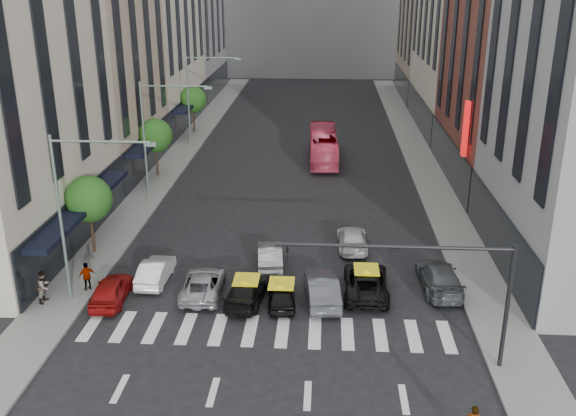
% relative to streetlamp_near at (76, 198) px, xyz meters
% --- Properties ---
extents(ground, '(160.00, 160.00, 0.00)m').
position_rel_streetlamp_near_xyz_m(ground, '(10.04, -4.00, -5.90)').
color(ground, black).
rests_on(ground, ground).
extents(sidewalk_left, '(3.00, 96.00, 0.15)m').
position_rel_streetlamp_near_xyz_m(sidewalk_left, '(-1.46, 26.00, -5.83)').
color(sidewalk_left, slate).
rests_on(sidewalk_left, ground).
extents(sidewalk_right, '(3.00, 96.00, 0.15)m').
position_rel_streetlamp_near_xyz_m(sidewalk_right, '(21.54, 26.00, -5.83)').
color(sidewalk_right, slate).
rests_on(sidewalk_right, ground).
extents(building_left_b, '(8.00, 16.00, 24.00)m').
position_rel_streetlamp_near_xyz_m(building_left_b, '(-6.96, 24.00, 6.10)').
color(building_left_b, tan).
rests_on(building_left_b, ground).
extents(building_right_b, '(8.00, 18.00, 26.00)m').
position_rel_streetlamp_near_xyz_m(building_right_b, '(27.04, 23.00, 7.10)').
color(building_right_b, brown).
rests_on(building_right_b, ground).
extents(tree_near, '(2.88, 2.88, 4.95)m').
position_rel_streetlamp_near_xyz_m(tree_near, '(-1.76, 6.00, -2.25)').
color(tree_near, black).
rests_on(tree_near, sidewalk_left).
extents(tree_mid, '(2.88, 2.88, 4.95)m').
position_rel_streetlamp_near_xyz_m(tree_mid, '(-1.76, 22.00, -2.25)').
color(tree_mid, black).
rests_on(tree_mid, sidewalk_left).
extents(tree_far, '(2.88, 2.88, 4.95)m').
position_rel_streetlamp_near_xyz_m(tree_far, '(-1.76, 38.00, -2.25)').
color(tree_far, black).
rests_on(tree_far, sidewalk_left).
extents(streetlamp_near, '(5.38, 0.25, 9.00)m').
position_rel_streetlamp_near_xyz_m(streetlamp_near, '(0.00, 0.00, 0.00)').
color(streetlamp_near, gray).
rests_on(streetlamp_near, sidewalk_left).
extents(streetlamp_mid, '(5.38, 0.25, 9.00)m').
position_rel_streetlamp_near_xyz_m(streetlamp_mid, '(0.00, 16.00, 0.00)').
color(streetlamp_mid, gray).
rests_on(streetlamp_mid, sidewalk_left).
extents(streetlamp_far, '(5.38, 0.25, 9.00)m').
position_rel_streetlamp_near_xyz_m(streetlamp_far, '(0.00, 32.00, 0.00)').
color(streetlamp_far, gray).
rests_on(streetlamp_far, sidewalk_left).
extents(traffic_signal, '(10.10, 0.20, 6.00)m').
position_rel_streetlamp_near_xyz_m(traffic_signal, '(17.74, -5.00, -1.43)').
color(traffic_signal, black).
rests_on(traffic_signal, ground).
extents(liberty_sign, '(0.30, 0.70, 4.00)m').
position_rel_streetlamp_near_xyz_m(liberty_sign, '(22.64, 16.00, 0.10)').
color(liberty_sign, red).
rests_on(liberty_sign, ground).
extents(car_red, '(1.83, 4.14, 1.39)m').
position_rel_streetlamp_near_xyz_m(car_red, '(1.29, 0.01, -5.21)').
color(car_red, maroon).
rests_on(car_red, ground).
extents(car_white_front, '(1.48, 4.06, 1.33)m').
position_rel_streetlamp_near_xyz_m(car_white_front, '(3.06, 2.51, -5.24)').
color(car_white_front, white).
rests_on(car_white_front, ground).
extents(car_silver, '(2.27, 4.69, 1.29)m').
position_rel_streetlamp_near_xyz_m(car_silver, '(6.04, 1.12, -5.26)').
color(car_silver, '#A09FA5').
rests_on(car_silver, ground).
extents(taxi_left, '(2.23, 4.61, 1.29)m').
position_rel_streetlamp_near_xyz_m(taxi_left, '(8.53, 0.44, -5.26)').
color(taxi_left, black).
rests_on(taxi_left, ground).
extents(taxi_center, '(1.75, 3.71, 1.22)m').
position_rel_streetlamp_near_xyz_m(taxi_center, '(10.41, 0.24, -5.29)').
color(taxi_center, black).
rests_on(taxi_center, ground).
extents(car_grey_mid, '(2.14, 4.83, 1.54)m').
position_rel_streetlamp_near_xyz_m(car_grey_mid, '(12.54, 0.76, -5.13)').
color(car_grey_mid, '#414249').
rests_on(car_grey_mid, ground).
extents(taxi_right, '(2.48, 5.19, 1.43)m').
position_rel_streetlamp_near_xyz_m(taxi_right, '(14.94, 1.79, -5.19)').
color(taxi_right, black).
rests_on(taxi_right, ground).
extents(car_grey_curb, '(2.21, 5.11, 1.46)m').
position_rel_streetlamp_near_xyz_m(car_grey_curb, '(19.04, 2.51, -5.17)').
color(car_grey_curb, '#45494D').
rests_on(car_grey_curb, ground).
extents(car_row2_left, '(1.87, 4.23, 1.35)m').
position_rel_streetlamp_near_xyz_m(car_row2_left, '(9.39, 4.95, -5.23)').
color(car_row2_left, '#9D9DA2').
rests_on(car_row2_left, ground).
extents(car_row2_right, '(1.92, 4.48, 1.29)m').
position_rel_streetlamp_near_xyz_m(car_row2_right, '(14.40, 7.90, -5.26)').
color(car_row2_right, '#BEBEBE').
rests_on(car_row2_right, ground).
extents(bus, '(2.73, 10.43, 2.89)m').
position_rel_streetlamp_near_xyz_m(bus, '(12.39, 27.97, -4.46)').
color(bus, '#E94464').
rests_on(bus, ground).
extents(rider, '(0.66, 0.51, 1.61)m').
position_rel_streetlamp_near_xyz_m(rider, '(18.21, -10.24, -4.29)').
color(rider, gray).
rests_on(rider, motorcycle).
extents(pedestrian_near, '(0.75, 0.92, 1.76)m').
position_rel_streetlamp_near_xyz_m(pedestrian_near, '(-2.14, -0.46, -4.87)').
color(pedestrian_near, gray).
rests_on(pedestrian_near, sidewalk_left).
extents(pedestrian_far, '(0.99, 0.88, 1.62)m').
position_rel_streetlamp_near_xyz_m(pedestrian_far, '(-0.36, 1.02, -4.95)').
color(pedestrian_far, gray).
rests_on(pedestrian_far, sidewalk_left).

